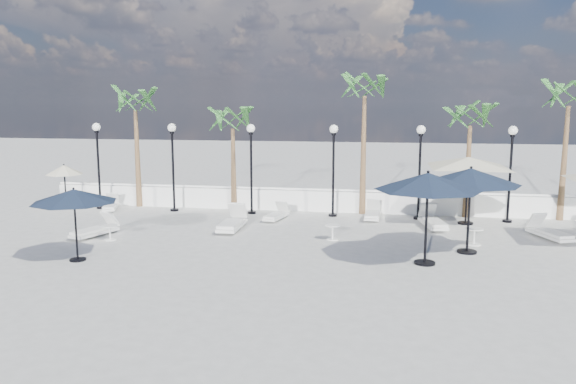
% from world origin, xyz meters
% --- Properties ---
extents(ground, '(100.00, 100.00, 0.00)m').
position_xyz_m(ground, '(0.00, 0.00, 0.00)').
color(ground, '#989793').
rests_on(ground, ground).
extents(balustrade, '(26.00, 0.30, 1.01)m').
position_xyz_m(balustrade, '(0.00, 7.50, 0.47)').
color(balustrade, white).
rests_on(balustrade, ground).
extents(lamppost_0, '(0.36, 0.36, 3.84)m').
position_xyz_m(lamppost_0, '(-10.50, 6.50, 2.49)').
color(lamppost_0, black).
rests_on(lamppost_0, ground).
extents(lamppost_1, '(0.36, 0.36, 3.84)m').
position_xyz_m(lamppost_1, '(-7.00, 6.50, 2.49)').
color(lamppost_1, black).
rests_on(lamppost_1, ground).
extents(lamppost_2, '(0.36, 0.36, 3.84)m').
position_xyz_m(lamppost_2, '(-3.50, 6.50, 2.49)').
color(lamppost_2, black).
rests_on(lamppost_2, ground).
extents(lamppost_3, '(0.36, 0.36, 3.84)m').
position_xyz_m(lamppost_3, '(0.00, 6.50, 2.49)').
color(lamppost_3, black).
rests_on(lamppost_3, ground).
extents(lamppost_4, '(0.36, 0.36, 3.84)m').
position_xyz_m(lamppost_4, '(3.50, 6.50, 2.49)').
color(lamppost_4, black).
rests_on(lamppost_4, ground).
extents(lamppost_5, '(0.36, 0.36, 3.84)m').
position_xyz_m(lamppost_5, '(7.00, 6.50, 2.49)').
color(lamppost_5, black).
rests_on(lamppost_5, ground).
extents(palm_0, '(2.60, 2.60, 5.50)m').
position_xyz_m(palm_0, '(-9.00, 7.30, 4.53)').
color(palm_0, brown).
rests_on(palm_0, ground).
extents(palm_1, '(2.60, 2.60, 4.70)m').
position_xyz_m(palm_1, '(-4.50, 7.30, 3.75)').
color(palm_1, brown).
rests_on(palm_1, ground).
extents(palm_2, '(2.60, 2.60, 6.10)m').
position_xyz_m(palm_2, '(1.20, 7.30, 5.12)').
color(palm_2, brown).
rests_on(palm_2, ground).
extents(palm_3, '(2.60, 2.60, 4.90)m').
position_xyz_m(palm_3, '(5.50, 7.30, 3.95)').
color(palm_3, brown).
rests_on(palm_3, ground).
extents(palm_4, '(2.60, 2.60, 5.70)m').
position_xyz_m(palm_4, '(9.20, 7.30, 4.73)').
color(palm_4, brown).
rests_on(palm_4, ground).
extents(lounger_0, '(1.20, 1.96, 0.70)m').
position_xyz_m(lounger_0, '(-8.09, 1.53, 0.24)').
color(lounger_0, silver).
rests_on(lounger_0, ground).
extents(lounger_1, '(1.02, 1.73, 0.62)m').
position_xyz_m(lounger_1, '(-9.86, 6.22, 0.21)').
color(lounger_1, silver).
rests_on(lounger_1, ground).
extents(lounger_2, '(0.87, 1.70, 0.61)m').
position_xyz_m(lounger_2, '(-2.21, 5.40, 0.20)').
color(lounger_2, silver).
rests_on(lounger_2, ground).
extents(lounger_3, '(0.72, 2.16, 0.81)m').
position_xyz_m(lounger_3, '(-3.51, 3.34, 0.27)').
color(lounger_3, silver).
rests_on(lounger_3, ground).
extents(lounger_4, '(0.64, 1.81, 0.67)m').
position_xyz_m(lounger_4, '(1.66, 6.22, 0.23)').
color(lounger_4, silver).
rests_on(lounger_4, ground).
extents(lounger_5, '(1.29, 2.01, 0.72)m').
position_xyz_m(lounger_5, '(7.85, 3.82, 0.24)').
color(lounger_5, silver).
rests_on(lounger_5, ground).
extents(lounger_6, '(1.02, 2.10, 0.76)m').
position_xyz_m(lounger_6, '(3.96, 4.93, 0.25)').
color(lounger_6, silver).
rests_on(lounger_6, ground).
extents(side_table_0, '(0.54, 0.54, 0.53)m').
position_xyz_m(side_table_0, '(-7.30, 1.12, 0.32)').
color(side_table_0, silver).
rests_on(side_table_0, ground).
extents(side_table_1, '(0.54, 0.54, 0.53)m').
position_xyz_m(side_table_1, '(0.35, 2.46, 0.32)').
color(side_table_1, silver).
rests_on(side_table_1, ground).
extents(side_table_2, '(0.59, 0.59, 0.57)m').
position_xyz_m(side_table_2, '(5.12, 2.54, 0.35)').
color(side_table_2, silver).
rests_on(side_table_2, ground).
extents(parasol_navy_left, '(2.55, 2.55, 2.25)m').
position_xyz_m(parasol_navy_left, '(-7.07, -1.42, 1.98)').
color(parasol_navy_left, black).
rests_on(parasol_navy_left, ground).
extents(parasol_navy_mid, '(3.11, 3.11, 2.79)m').
position_xyz_m(parasol_navy_mid, '(4.74, 1.48, 2.45)').
color(parasol_navy_mid, black).
rests_on(parasol_navy_mid, ground).
extents(parasol_navy_right, '(3.13, 3.13, 2.81)m').
position_xyz_m(parasol_navy_right, '(3.32, -0.04, 2.46)').
color(parasol_navy_right, black).
rests_on(parasol_navy_right, ground).
extents(parasol_cream_sq_a, '(5.80, 5.80, 2.85)m').
position_xyz_m(parasol_cream_sq_a, '(5.30, 5.88, 2.64)').
color(parasol_cream_sq_a, black).
rests_on(parasol_cream_sq_a, ground).
extents(parasol_cream_small, '(1.65, 1.65, 2.03)m').
position_xyz_m(parasol_cream_small, '(-12.00, 6.20, 1.74)').
color(parasol_cream_small, black).
rests_on(parasol_cream_small, ground).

